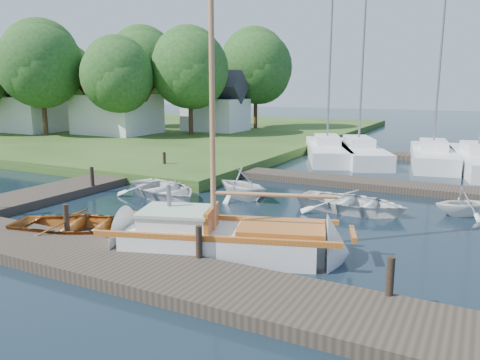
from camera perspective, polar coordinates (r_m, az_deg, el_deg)
The scene contains 29 objects.
ground at distance 16.54m, azimuth 0.00°, elevation -4.08°, with size 160.00×160.00×0.00m, color black.
near_dock at distance 11.78m, azimuth -13.92°, elevation -10.15°, with size 18.00×2.20×0.30m, color #302920.
left_dock at distance 22.70m, azimuth -15.73°, elevation 0.14°, with size 2.20×18.00×0.30m, color #302920.
far_dock at distance 21.73m, azimuth 12.74°, elevation -0.20°, with size 14.00×1.60×0.30m, color #302920.
shore at distance 50.75m, azimuth -16.77°, elevation 6.20°, with size 50.00×40.00×0.50m, color #2A4818.
mooring_post_1 at distance 14.32m, azimuth -20.41°, elevation -4.36°, with size 0.16×0.16×0.80m, color black.
mooring_post_2 at distance 11.48m, azimuth -5.03°, elevation -7.52°, with size 0.16×0.16×0.80m, color black.
mooring_post_3 at distance 9.94m, azimuth 17.84°, elevation -11.10°, with size 0.16×0.16×0.80m, color black.
mooring_post_4 at distance 20.51m, azimuth -17.59°, elevation 0.42°, with size 0.16×0.16×0.80m, color black.
mooring_post_5 at distance 24.22m, azimuth -9.21°, elevation 2.43°, with size 0.16×0.16×0.80m, color black.
sailboat at distance 12.50m, azimuth -1.56°, elevation -7.59°, with size 7.40×4.15×9.83m.
dinghy at distance 14.83m, azimuth -18.98°, elevation -4.87°, with size 2.87×4.03×0.83m, color #994115.
tender_a at distance 19.04m, azimuth -9.32°, elevation -0.88°, with size 2.87×4.02×0.83m, color white.
tender_b at distance 18.48m, azimuth 0.30°, elevation -0.27°, with size 2.22×2.57×1.35m, color white.
tender_c at distance 17.19m, azimuth 13.46°, elevation -2.39°, with size 2.81×3.94×0.82m, color white.
tender_d at distance 17.91m, azimuth 25.75°, elevation -2.23°, with size 1.78×2.06×1.09m, color white.
marina_boat_0 at distance 29.56m, azimuth 10.54°, elevation 3.71°, with size 5.30×8.85×9.92m.
marina_boat_1 at distance 29.18m, azimuth 14.21°, elevation 3.46°, with size 5.62×8.79×10.56m.
marina_boat_2 at distance 28.79m, azimuth 22.42°, elevation 2.86°, with size 3.42×8.06×10.94m.
marina_boat_3 at distance 28.14m, azimuth 26.98°, elevation 2.31°, with size 4.01×9.31×12.50m.
house_a at distance 40.75m, azimuth -14.78°, elevation 8.98°, with size 6.30×5.00×6.29m.
house_b at distance 45.24m, azimuth -24.10°, elevation 8.33°, with size 5.77×4.50×5.79m.
house_c at distance 42.02m, azimuth -2.99°, elevation 8.87°, with size 5.25×4.00×5.28m.
tree_1 at distance 40.91m, azimuth -23.09°, elevation 12.85°, with size 6.70×6.70×9.20m.
tree_2 at distance 37.94m, azimuth -14.69°, elevation 12.29°, with size 5.83×5.75×7.82m.
tree_3 at distance 38.66m, azimuth -6.11°, elevation 13.40°, with size 6.41×6.38×8.74m.
tree_4 at distance 46.65m, azimuth -11.73°, elevation 13.56°, with size 7.01×7.01×9.66m.
tree_5 at distance 50.67m, azimuth -20.34°, elevation 11.83°, with size 6.00×5.94×8.10m.
tree_7 at distance 44.64m, azimuth 1.97°, elevation 13.68°, with size 6.83×6.83×9.38m.
Camera 1 is at (7.41, -14.11, 4.41)m, focal length 35.00 mm.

